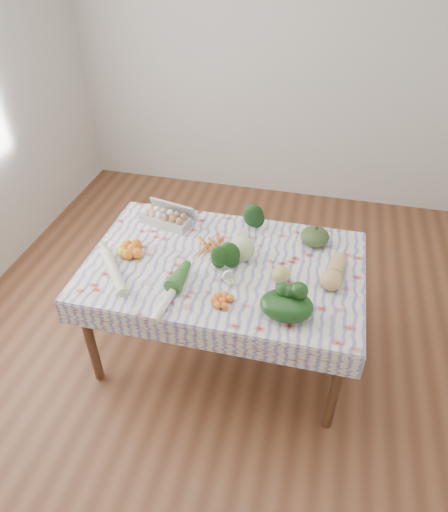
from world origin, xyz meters
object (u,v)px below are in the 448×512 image
(butternut_squash, at_px, (335,271))
(grapefruit, at_px, (281,275))
(dining_table, at_px, (224,274))
(egg_carton, at_px, (165,219))
(kabocha_squash, at_px, (315,236))
(cabbage, at_px, (242,249))

(butternut_squash, height_order, grapefruit, butternut_squash)
(dining_table, relative_size, grapefruit, 15.18)
(egg_carton, distance_m, grapefruit, 0.93)
(egg_carton, bearing_deg, kabocha_squash, 13.62)
(dining_table, distance_m, butternut_squash, 0.66)
(butternut_squash, bearing_deg, dining_table, -169.11)
(dining_table, relative_size, butternut_squash, 5.81)
(egg_carton, relative_size, cabbage, 2.23)
(dining_table, xyz_separation_m, kabocha_squash, (0.51, 0.33, 0.14))
(egg_carton, distance_m, kabocha_squash, 0.99)
(dining_table, xyz_separation_m, grapefruit, (0.35, -0.08, 0.14))
(kabocha_squash, bearing_deg, dining_table, -147.39)
(butternut_squash, bearing_deg, cabbage, -176.37)
(dining_table, distance_m, egg_carton, 0.59)
(egg_carton, relative_size, kabocha_squash, 1.89)
(butternut_squash, bearing_deg, kabocha_squash, 123.53)
(grapefruit, bearing_deg, dining_table, 166.77)
(grapefruit, bearing_deg, butternut_squash, 17.15)
(egg_carton, height_order, cabbage, cabbage)
(kabocha_squash, xyz_separation_m, cabbage, (-0.41, -0.26, 0.02))
(kabocha_squash, bearing_deg, cabbage, -148.34)
(kabocha_squash, bearing_deg, egg_carton, -179.31)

